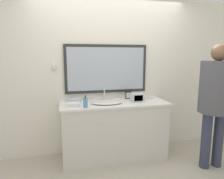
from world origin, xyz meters
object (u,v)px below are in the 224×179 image
Objects in this scene: sink_basin at (107,102)px; appliance_box at (137,97)px; person at (216,94)px; picture_frame at (128,95)px; soap_bottle at (85,103)px.

appliance_box is at bearing -2.00° from sink_basin.
picture_frame is at bearing 143.12° from person.
appliance_box is 1.11m from person.
person reaches higher than sink_basin.
sink_basin is at bearing 178.00° from appliance_box.
person is (0.96, -0.55, 0.11)m from appliance_box.
person is at bearing -11.84° from soap_bottle.
person reaches higher than appliance_box.
person is (1.44, -0.57, 0.16)m from sink_basin.
appliance_box reaches higher than picture_frame.
person is (1.03, -0.77, 0.12)m from picture_frame.
sink_basin is 0.39m from soap_bottle.
sink_basin is 0.48m from appliance_box.
soap_bottle reaches higher than appliance_box.
person is at bearing -36.88° from picture_frame.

